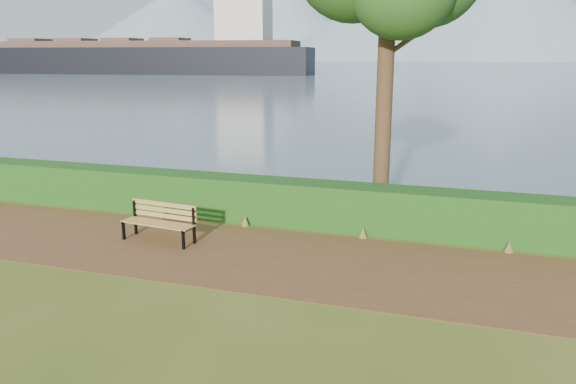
% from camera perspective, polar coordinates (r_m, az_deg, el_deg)
% --- Properties ---
extents(ground, '(140.00, 140.00, 0.00)m').
position_cam_1_polar(ground, '(10.62, -3.04, -7.17)').
color(ground, '#445919').
rests_on(ground, ground).
extents(path, '(40.00, 3.40, 0.01)m').
position_cam_1_polar(path, '(10.88, -2.47, -6.61)').
color(path, brown).
rests_on(path, ground).
extents(hedge, '(32.00, 0.85, 1.00)m').
position_cam_1_polar(hedge, '(12.81, 1.10, -1.12)').
color(hedge, '#154112').
rests_on(hedge, ground).
extents(water, '(700.00, 510.00, 0.00)m').
position_cam_1_polar(water, '(269.30, 17.67, 12.35)').
color(water, slate).
rests_on(water, ground).
extents(mountains, '(585.00, 190.00, 70.00)m').
position_cam_1_polar(mountains, '(416.18, 16.95, 16.51)').
color(mountains, '#7B92A4').
rests_on(mountains, ground).
extents(bench, '(1.64, 0.64, 0.80)m').
position_cam_1_polar(bench, '(11.97, -12.84, -2.74)').
color(bench, black).
rests_on(bench, ground).
extents(cargo_ship, '(72.76, 19.76, 21.84)m').
position_cam_1_polar(cargo_ship, '(119.36, -14.16, 13.13)').
color(cargo_ship, black).
rests_on(cargo_ship, ground).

